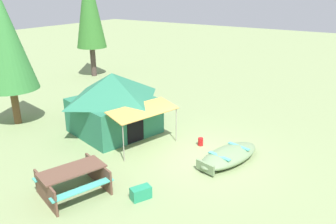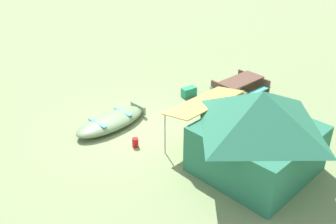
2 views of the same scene
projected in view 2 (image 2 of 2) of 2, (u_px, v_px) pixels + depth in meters
name	position (u px, v px, depth m)	size (l,w,h in m)	color
ground_plane	(137.00, 132.00, 12.99)	(80.00, 80.00, 0.00)	#80935F
beached_rowboat	(111.00, 121.00, 13.19)	(2.89, 1.71, 0.42)	#6C885D
canvas_cabin_tent	(258.00, 131.00, 10.57)	(3.82, 4.60, 2.48)	#297353
picnic_table	(240.00, 87.00, 14.96)	(2.19, 2.02, 0.79)	brown
cooler_box	(189.00, 92.00, 15.27)	(0.57, 0.31, 0.36)	#248E62
fuel_can	(135.00, 142.00, 12.15)	(0.20, 0.20, 0.30)	red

